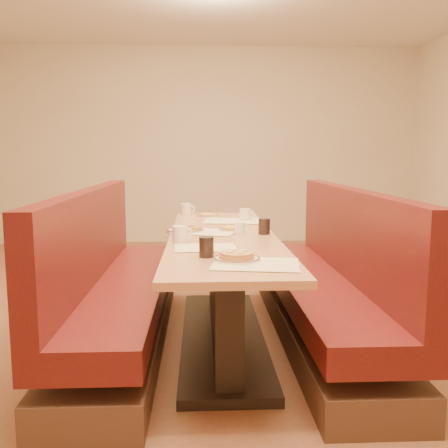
{
  "coord_description": "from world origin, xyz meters",
  "views": [
    {
      "loc": [
        -0.15,
        -3.29,
        1.28
      ],
      "look_at": [
        0.0,
        -0.21,
        0.85
      ],
      "focal_mm": 40.0,
      "sensor_mm": 36.0,
      "label": 1
    }
  ],
  "objects_px": {
    "soda_tumbler_near": "(206,247)",
    "diner_table": "(223,289)",
    "soda_tumbler_mid": "(264,226)",
    "booth_right": "(329,289)",
    "pancake_plate": "(237,257)",
    "coffee_mug_a": "(240,228)",
    "coffee_mug_b": "(180,234)",
    "coffee_mug_c": "(246,214)",
    "eggs_plate": "(185,230)",
    "coffee_mug_d": "(186,209)",
    "booth_left": "(114,292)"
  },
  "relations": [
    {
      "from": "booth_right",
      "to": "coffee_mug_c",
      "type": "distance_m",
      "value": 0.98
    },
    {
      "from": "coffee_mug_d",
      "to": "coffee_mug_c",
      "type": "bearing_deg",
      "value": -47.93
    },
    {
      "from": "coffee_mug_c",
      "to": "soda_tumbler_mid",
      "type": "bearing_deg",
      "value": -68.4
    },
    {
      "from": "pancake_plate",
      "to": "eggs_plate",
      "type": "xyz_separation_m",
      "value": [
        -0.29,
        0.96,
        -0.0
      ]
    },
    {
      "from": "pancake_plate",
      "to": "soda_tumbler_mid",
      "type": "distance_m",
      "value": 0.88
    },
    {
      "from": "soda_tumbler_mid",
      "to": "booth_right",
      "type": "bearing_deg",
      "value": -0.15
    },
    {
      "from": "booth_right",
      "to": "coffee_mug_c",
      "type": "height_order",
      "value": "booth_right"
    },
    {
      "from": "coffee_mug_c",
      "to": "booth_left",
      "type": "bearing_deg",
      "value": -126.74
    },
    {
      "from": "diner_table",
      "to": "eggs_plate",
      "type": "xyz_separation_m",
      "value": [
        -0.26,
        0.12,
        0.39
      ]
    },
    {
      "from": "soda_tumbler_near",
      "to": "soda_tumbler_mid",
      "type": "xyz_separation_m",
      "value": [
        0.4,
        0.73,
        0.0
      ]
    },
    {
      "from": "soda_tumbler_near",
      "to": "diner_table",
      "type": "bearing_deg",
      "value": 80.94
    },
    {
      "from": "pancake_plate",
      "to": "coffee_mug_b",
      "type": "distance_m",
      "value": 0.64
    },
    {
      "from": "coffee_mug_b",
      "to": "coffee_mug_c",
      "type": "distance_m",
      "value": 1.1
    },
    {
      "from": "booth_left",
      "to": "coffee_mug_a",
      "type": "relative_size",
      "value": 25.02
    },
    {
      "from": "booth_left",
      "to": "coffee_mug_c",
      "type": "relative_size",
      "value": 20.2
    },
    {
      "from": "booth_left",
      "to": "coffee_mug_b",
      "type": "bearing_deg",
      "value": -31.01
    },
    {
      "from": "soda_tumbler_near",
      "to": "soda_tumbler_mid",
      "type": "distance_m",
      "value": 0.83
    },
    {
      "from": "eggs_plate",
      "to": "soda_tumbler_mid",
      "type": "distance_m",
      "value": 0.55
    },
    {
      "from": "soda_tumbler_mid",
      "to": "pancake_plate",
      "type": "bearing_deg",
      "value": -106.35
    },
    {
      "from": "eggs_plate",
      "to": "coffee_mug_d",
      "type": "height_order",
      "value": "coffee_mug_d"
    },
    {
      "from": "booth_right",
      "to": "soda_tumbler_near",
      "type": "xyz_separation_m",
      "value": [
        -0.85,
        -0.73,
        0.44
      ]
    },
    {
      "from": "coffee_mug_a",
      "to": "coffee_mug_d",
      "type": "relative_size",
      "value": 0.76
    },
    {
      "from": "booth_right",
      "to": "soda_tumbler_mid",
      "type": "distance_m",
      "value": 0.63
    },
    {
      "from": "coffee_mug_a",
      "to": "coffee_mug_d",
      "type": "bearing_deg",
      "value": 90.72
    },
    {
      "from": "pancake_plate",
      "to": "coffee_mug_a",
      "type": "relative_size",
      "value": 2.42
    },
    {
      "from": "booth_right",
      "to": "diner_table",
      "type": "bearing_deg",
      "value": 180.0
    },
    {
      "from": "booth_left",
      "to": "booth_right",
      "type": "height_order",
      "value": "same"
    },
    {
      "from": "coffee_mug_a",
      "to": "coffee_mug_b",
      "type": "relative_size",
      "value": 0.78
    },
    {
      "from": "coffee_mug_a",
      "to": "coffee_mug_b",
      "type": "height_order",
      "value": "coffee_mug_b"
    },
    {
      "from": "eggs_plate",
      "to": "coffee_mug_b",
      "type": "bearing_deg",
      "value": -91.95
    },
    {
      "from": "pancake_plate",
      "to": "coffee_mug_a",
      "type": "bearing_deg",
      "value": 84.27
    },
    {
      "from": "eggs_plate",
      "to": "soda_tumbler_near",
      "type": "height_order",
      "value": "soda_tumbler_near"
    },
    {
      "from": "coffee_mug_a",
      "to": "diner_table",
      "type": "bearing_deg",
      "value": 174.22
    },
    {
      "from": "pancake_plate",
      "to": "coffee_mug_a",
      "type": "height_order",
      "value": "coffee_mug_a"
    },
    {
      "from": "coffee_mug_a",
      "to": "eggs_plate",
      "type": "bearing_deg",
      "value": 147.23
    },
    {
      "from": "eggs_plate",
      "to": "diner_table",
      "type": "bearing_deg",
      "value": -24.67
    },
    {
      "from": "booth_left",
      "to": "pancake_plate",
      "type": "relative_size",
      "value": 10.35
    },
    {
      "from": "diner_table",
      "to": "pancake_plate",
      "type": "bearing_deg",
      "value": -87.7
    },
    {
      "from": "coffee_mug_b",
      "to": "pancake_plate",
      "type": "bearing_deg",
      "value": -80.75
    },
    {
      "from": "coffee_mug_a",
      "to": "coffee_mug_c",
      "type": "relative_size",
      "value": 0.81
    },
    {
      "from": "pancake_plate",
      "to": "coffee_mug_c",
      "type": "relative_size",
      "value": 1.95
    },
    {
      "from": "soda_tumbler_near",
      "to": "coffee_mug_c",
      "type": "bearing_deg",
      "value": 76.88
    },
    {
      "from": "booth_left",
      "to": "coffee_mug_d",
      "type": "height_order",
      "value": "booth_left"
    },
    {
      "from": "diner_table",
      "to": "coffee_mug_b",
      "type": "xyz_separation_m",
      "value": [
        -0.27,
        -0.28,
        0.43
      ]
    },
    {
      "from": "booth_right",
      "to": "coffee_mug_c",
      "type": "bearing_deg",
      "value": 126.0
    },
    {
      "from": "coffee_mug_d",
      "to": "coffee_mug_b",
      "type": "bearing_deg",
      "value": -99.18
    },
    {
      "from": "coffee_mug_b",
      "to": "soda_tumbler_mid",
      "type": "xyz_separation_m",
      "value": [
        0.55,
        0.28,
        0.0
      ]
    },
    {
      "from": "eggs_plate",
      "to": "coffee_mug_c",
      "type": "height_order",
      "value": "coffee_mug_c"
    },
    {
      "from": "coffee_mug_d",
      "to": "soda_tumbler_near",
      "type": "relative_size",
      "value": 1.23
    },
    {
      "from": "booth_right",
      "to": "eggs_plate",
      "type": "bearing_deg",
      "value": 173.2
    }
  ]
}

